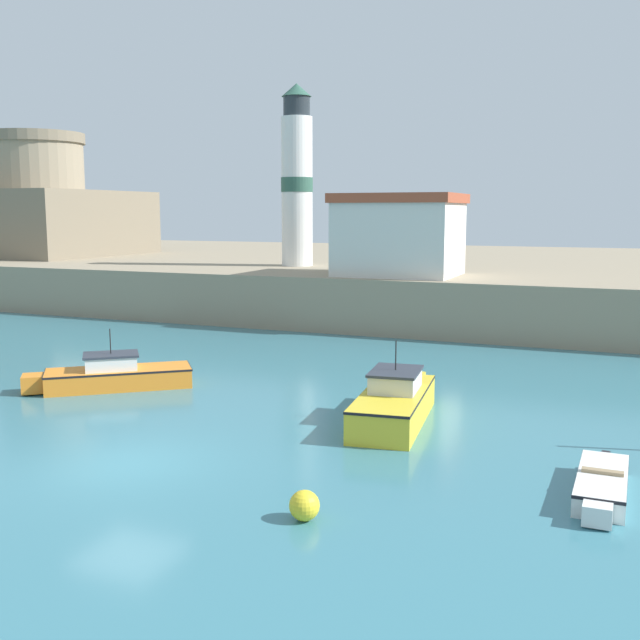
% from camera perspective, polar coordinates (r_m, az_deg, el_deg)
% --- Properties ---
extents(ground_plane, '(200.00, 200.00, 0.00)m').
position_cam_1_polar(ground_plane, '(19.88, -14.53, -10.52)').
color(ground_plane, teal).
extents(quay_seawall, '(120.00, 40.00, 2.88)m').
position_cam_1_polar(quay_seawall, '(57.02, 10.75, 3.24)').
color(quay_seawall, gray).
rests_on(quay_seawall, ground).
extents(dinghy_white_0, '(1.11, 3.92, 0.58)m').
position_cam_1_polar(dinghy_white_0, '(18.22, 20.68, -11.63)').
color(dinghy_white_0, white).
rests_on(dinghy_white_0, ground).
extents(motorboat_orange_1, '(5.37, 4.65, 2.17)m').
position_cam_1_polar(motorboat_orange_1, '(27.96, -15.45, -4.08)').
color(motorboat_orange_1, orange).
rests_on(motorboat_orange_1, ground).
extents(motorboat_yellow_4, '(2.40, 6.17, 2.47)m').
position_cam_1_polar(motorboat_yellow_4, '(22.91, 5.72, -6.20)').
color(motorboat_yellow_4, yellow).
rests_on(motorboat_yellow_4, ground).
extents(mooring_buoy, '(0.64, 0.64, 0.64)m').
position_cam_1_polar(mooring_buoy, '(15.86, -1.20, -13.95)').
color(mooring_buoy, yellow).
rests_on(mooring_buoy, ground).
extents(fortress, '(13.44, 13.44, 9.49)m').
position_cam_1_polar(fortress, '(64.00, -20.56, 7.64)').
color(fortress, '#796C57').
rests_on(fortress, quay_seawall).
extents(lighthouse, '(2.00, 2.00, 11.22)m').
position_cam_1_polar(lighthouse, '(47.62, -1.77, 10.67)').
color(lighthouse, silver).
rests_on(lighthouse, quay_seawall).
extents(harbor_shed_near_wharf, '(6.43, 5.45, 4.36)m').
position_cam_1_polar(harbor_shed_near_wharf, '(40.67, 6.07, 6.51)').
color(harbor_shed_near_wharf, silver).
rests_on(harbor_shed_near_wharf, quay_seawall).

